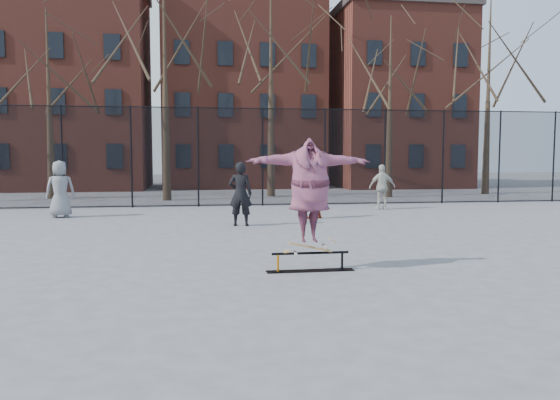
{
  "coord_description": "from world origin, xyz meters",
  "views": [
    {
      "loc": [
        -1.41,
        -9.14,
        2.1
      ],
      "look_at": [
        0.19,
        1.5,
        1.2
      ],
      "focal_mm": 35.0,
      "sensor_mm": 36.0,
      "label": 1
    }
  ],
  "objects": [
    {
      "name": "ground",
      "position": [
        0.0,
        0.0,
        0.0
      ],
      "size": [
        100.0,
        100.0,
        0.0
      ],
      "primitive_type": "plane",
      "color": "#5C5C61"
    },
    {
      "name": "skate_rail",
      "position": [
        0.57,
        0.37,
        0.14
      ],
      "size": [
        1.59,
        0.24,
        0.35
      ],
      "color": "black",
      "rests_on": "ground"
    },
    {
      "name": "skateboard",
      "position": [
        0.56,
        0.37,
        0.4
      ],
      "size": [
        0.84,
        0.2,
        0.1
      ],
      "primitive_type": null,
      "color": "#A77F42",
      "rests_on": "skate_rail"
    },
    {
      "name": "skater",
      "position": [
        0.56,
        0.37,
        1.38
      ],
      "size": [
        2.29,
        0.65,
        1.86
      ],
      "primitive_type": "imported",
      "rotation": [
        0.0,
        0.0,
        0.01
      ],
      "color": "#503789",
      "rests_on": "skateboard"
    },
    {
      "name": "bystander_grey",
      "position": [
        -5.96,
        9.84,
        0.95
      ],
      "size": [
        1.01,
        0.74,
        1.9
      ],
      "primitive_type": "imported",
      "rotation": [
        0.0,
        0.0,
        3.3
      ],
      "color": "slate",
      "rests_on": "ground"
    },
    {
      "name": "bystander_black",
      "position": [
        -0.18,
        6.82,
        0.94
      ],
      "size": [
        0.77,
        0.58,
        1.89
      ],
      "primitive_type": "imported",
      "rotation": [
        0.0,
        0.0,
        2.94
      ],
      "color": "black",
      "rests_on": "ground"
    },
    {
      "name": "bystander_red",
      "position": [
        2.25,
        8.37,
        0.81
      ],
      "size": [
        0.99,
        0.93,
        1.63
      ],
      "primitive_type": "imported",
      "rotation": [
        0.0,
        0.0,
        3.68
      ],
      "color": "#9B290D",
      "rests_on": "ground"
    },
    {
      "name": "bystander_white",
      "position": [
        5.57,
        10.9,
        0.86
      ],
      "size": [
        1.03,
        0.48,
        1.72
      ],
      "primitive_type": "imported",
      "rotation": [
        0.0,
        0.0,
        3.08
      ],
      "color": "#BAB8AC",
      "rests_on": "ground"
    },
    {
      "name": "fence",
      "position": [
        -0.01,
        13.0,
        2.05
      ],
      "size": [
        34.03,
        0.07,
        4.0
      ],
      "color": "black",
      "rests_on": "ground"
    },
    {
      "name": "tree_row",
      "position": [
        -0.25,
        17.15,
        7.36
      ],
      "size": [
        33.66,
        7.46,
        10.67
      ],
      "color": "black",
      "rests_on": "ground"
    },
    {
      "name": "rowhouses",
      "position": [
        0.72,
        26.0,
        6.06
      ],
      "size": [
        29.0,
        7.0,
        13.0
      ],
      "color": "brown",
      "rests_on": "ground"
    }
  ]
}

